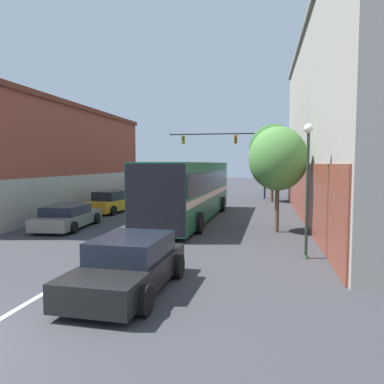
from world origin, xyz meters
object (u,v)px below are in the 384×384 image
object	(u,v)px
street_tree_far	(272,149)
street_tree_near	(278,159)
parked_car_left_mid	(172,188)
bus	(190,188)
parked_car_left_far	(113,202)
street_lamp	(307,181)
hatchback_foreground	(129,265)
parked_car_left_near	(68,217)
parked_car_left_distant	(148,194)
traffic_signal_gantry	(235,149)

from	to	relation	value
street_tree_far	street_tree_near	bearing A→B (deg)	-90.16
parked_car_left_mid	bus	bearing A→B (deg)	-170.15
parked_car_left_far	street_lamp	size ratio (longest dim) A/B	1.04
bus	parked_car_left_mid	distance (m)	17.01
parked_car_left_mid	parked_car_left_far	distance (m)	13.86
bus	street_tree_near	world-z (taller)	street_tree_near
hatchback_foreground	street_lamp	size ratio (longest dim) A/B	0.98
street_tree_near	street_tree_far	xyz separation A→B (m)	(0.04, 14.22, 0.96)
hatchback_foreground	parked_car_left_near	size ratio (longest dim) A/B	0.93
parked_car_left_far	street_tree_near	bearing A→B (deg)	-109.25
parked_car_left_near	street_tree_far	size ratio (longest dim) A/B	0.73
bus	parked_car_left_far	xyz separation A→B (m)	(-5.70, 2.35, -1.17)
parked_car_left_near	parked_car_left_far	world-z (taller)	parked_car_left_far
hatchback_foreground	parked_car_left_far	xyz separation A→B (m)	(-6.51, 14.34, 0.02)
parked_car_left_near	parked_car_left_distant	world-z (taller)	parked_car_left_distant
parked_car_left_near	parked_car_left_mid	xyz separation A→B (m)	(0.38, 20.08, 0.11)
parked_car_left_distant	street_lamp	bearing A→B (deg)	-146.57
parked_car_left_near	traffic_signal_gantry	world-z (taller)	traffic_signal_gantry
hatchback_foreground	parked_car_left_far	distance (m)	15.75
parked_car_left_near	street_tree_near	distance (m)	10.60
street_lamp	street_tree_near	distance (m)	4.96
parked_car_left_distant	traffic_signal_gantry	distance (m)	9.16
bus	street_tree_far	size ratio (longest dim) A/B	2.01
street_tree_near	parked_car_left_near	bearing A→B (deg)	-174.94
bus	street_lamp	xyz separation A→B (m)	(5.55, -7.82, 0.79)
traffic_signal_gantry	street_lamp	size ratio (longest dim) A/B	2.00
hatchback_foreground	parked_car_left_mid	size ratio (longest dim) A/B	1.07
parked_car_left_near	street_tree_near	size ratio (longest dim) A/B	0.97
parked_car_left_mid	street_tree_far	distance (m)	11.62
parked_car_left_near	street_tree_far	world-z (taller)	street_tree_far
hatchback_foreground	traffic_signal_gantry	distance (m)	26.34
traffic_signal_gantry	street_tree_near	xyz separation A→B (m)	(3.32, -17.03, -1.17)
parked_car_left_far	street_tree_far	world-z (taller)	street_tree_far
street_tree_near	traffic_signal_gantry	bearing A→B (deg)	101.04
parked_car_left_near	traffic_signal_gantry	distance (m)	19.61
bus	parked_car_left_far	world-z (taller)	bus
parked_car_left_mid	street_tree_near	size ratio (longest dim) A/B	0.84
parked_car_left_near	parked_car_left_distant	xyz separation A→B (m)	(-0.17, 13.57, 0.07)
street_lamp	street_tree_far	distance (m)	19.15
hatchback_foreground	traffic_signal_gantry	size ratio (longest dim) A/B	0.49
traffic_signal_gantry	street_tree_near	bearing A→B (deg)	-78.96
parked_car_left_mid	street_tree_far	world-z (taller)	street_tree_far
parked_car_left_far	bus	bearing A→B (deg)	-104.60
street_lamp	hatchback_foreground	bearing A→B (deg)	-138.66
parked_car_left_distant	traffic_signal_gantry	world-z (taller)	traffic_signal_gantry
hatchback_foreground	parked_car_left_near	bearing A→B (deg)	39.82
street_tree_far	parked_car_left_distant	bearing A→B (deg)	-171.53
street_lamp	bus	bearing A→B (deg)	125.37
hatchback_foreground	street_tree_far	xyz separation A→B (m)	(3.97, 23.22, 3.74)
bus	parked_car_left_near	distance (m)	6.80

